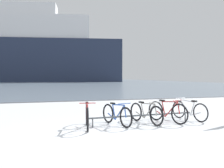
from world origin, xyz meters
name	(u,v)px	position (x,y,z in m)	size (l,w,h in m)	color
ground	(46,83)	(0.00, 53.90, -0.04)	(80.00, 132.00, 0.08)	silver
bike_rack	(142,116)	(1.40, 1.86, 0.27)	(3.76, 0.31, 0.31)	#4C5156
bicycle_0	(87,116)	(-0.47, 1.67, 0.37)	(0.46, 1.70, 0.82)	black
bicycle_1	(117,115)	(0.52, 1.85, 0.34)	(0.60, 1.60, 0.75)	black
bicycle_2	(146,113)	(1.55, 1.90, 0.34)	(0.58, 1.67, 0.75)	black
bicycle_3	(167,112)	(2.32, 1.86, 0.36)	(0.71, 1.60, 0.80)	black
bicycle_4	(189,110)	(3.30, 2.05, 0.35)	(0.55, 1.63, 0.76)	black
ferry_ship	(11,49)	(-8.74, 69.17, 8.95)	(60.51, 19.37, 26.71)	#232D47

